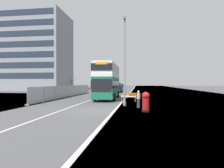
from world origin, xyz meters
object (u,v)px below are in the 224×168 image
roadworks_barrier (128,96)px  pedestrian_at_kerb (138,99)px  double_decker_bus (108,81)px  red_pillar_postbox (146,101)px  car_oncoming_near (117,88)px  car_receding_mid (121,88)px  lamppost_foreground (125,64)px

roadworks_barrier → pedestrian_at_kerb: pedestrian_at_kerb is taller
double_decker_bus → red_pillar_postbox: double_decker_bus is taller
double_decker_bus → roadworks_barrier: size_ratio=5.94×
roadworks_barrier → car_oncoming_near: (-3.72, 20.51, 0.40)m
car_oncoming_near → roadworks_barrier: bearing=-79.7°
double_decker_bus → pedestrian_at_kerb: 10.67m
red_pillar_postbox → pedestrian_at_kerb: size_ratio=1.00×
red_pillar_postbox → roadworks_barrier: red_pillar_postbox is taller
double_decker_bus → pedestrian_at_kerb: bearing=-64.7°
car_oncoming_near → pedestrian_at_kerb: (4.97, -26.31, -0.27)m
car_receding_mid → car_oncoming_near: bearing=-90.8°
roadworks_barrier → car_receding_mid: car_receding_mid is taller
red_pillar_postbox → roadworks_barrier: bearing=102.5°
roadworks_barrier → pedestrian_at_kerb: size_ratio=1.16×
pedestrian_at_kerb → red_pillar_postbox: bearing=-76.5°
lamppost_foreground → car_receding_mid: lamppost_foreground is taller
double_decker_bus → car_receding_mid: double_decker_bus is taller
lamppost_foreground → double_decker_bus: bearing=111.1°
lamppost_foreground → car_receding_mid: (-3.44, 33.32, -3.36)m
double_decker_bus → roadworks_barrier: 5.31m
roadworks_barrier → car_oncoming_near: 20.85m
lamppost_foreground → car_oncoming_near: (-3.55, 24.79, -3.21)m
lamppost_foreground → red_pillar_postbox: 5.58m
double_decker_bus → car_receding_mid: size_ratio=2.50×
double_decker_bus → car_oncoming_near: double_decker_bus is taller
double_decker_bus → lamppost_foreground: bearing=-68.9°
red_pillar_postbox → roadworks_barrier: size_ratio=0.87×
car_receding_mid → roadworks_barrier: bearing=-82.9°
red_pillar_postbox → double_decker_bus: bearing=113.0°
double_decker_bus → lamppost_foreground: lamppost_foreground is taller
double_decker_bus → red_pillar_postbox: (5.07, -11.93, -1.78)m
pedestrian_at_kerb → roadworks_barrier: bearing=102.1°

